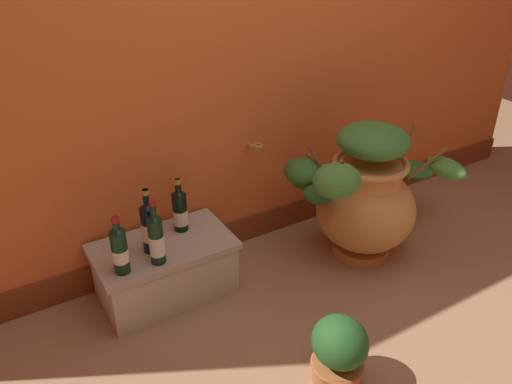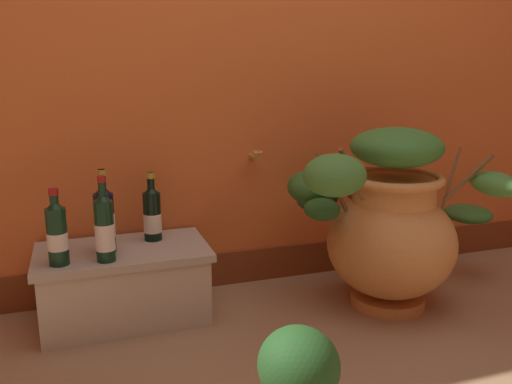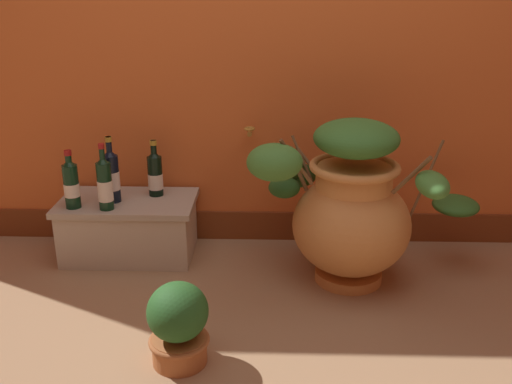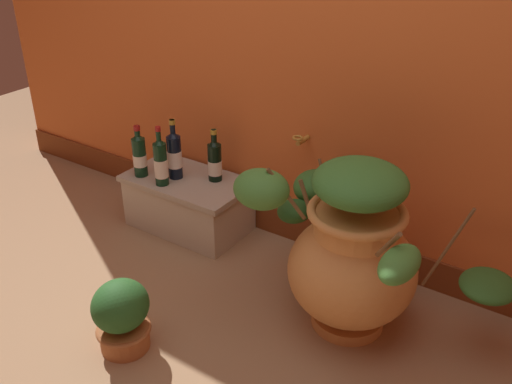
{
  "view_description": "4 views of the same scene",
  "coord_description": "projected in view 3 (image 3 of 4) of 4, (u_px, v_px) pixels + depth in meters",
  "views": [
    {
      "loc": [
        -1.32,
        -1.16,
        1.78
      ],
      "look_at": [
        -0.09,
        0.86,
        0.46
      ],
      "focal_mm": 36.77,
      "sensor_mm": 36.0,
      "label": 1
    },
    {
      "loc": [
        -0.76,
        -1.22,
        1.01
      ],
      "look_at": [
        -0.05,
        0.86,
        0.5
      ],
      "focal_mm": 37.27,
      "sensor_mm": 36.0,
      "label": 2
    },
    {
      "loc": [
        0.12,
        -1.86,
        1.37
      ],
      "look_at": [
        0.04,
        0.75,
        0.4
      ],
      "focal_mm": 41.21,
      "sensor_mm": 36.0,
      "label": 3
    },
    {
      "loc": [
        1.26,
        -1.23,
        1.73
      ],
      "look_at": [
        -0.05,
        0.71,
        0.47
      ],
      "focal_mm": 40.65,
      "sensor_mm": 36.0,
      "label": 4
    }
  ],
  "objects": [
    {
      "name": "wine_bottle_left",
      "position": [
        155.0,
        173.0,
        2.99
      ],
      "size": [
        0.08,
        0.08,
        0.29
      ],
      "color": "black",
      "rests_on": "stone_ledge"
    },
    {
      "name": "wine_bottle_back",
      "position": [
        71.0,
        183.0,
        2.82
      ],
      "size": [
        0.08,
        0.08,
        0.29
      ],
      "color": "black",
      "rests_on": "stone_ledge"
    },
    {
      "name": "wine_bottle_middle",
      "position": [
        105.0,
        183.0,
        2.8
      ],
      "size": [
        0.07,
        0.07,
        0.33
      ],
      "color": "black",
      "rests_on": "stone_ledge"
    },
    {
      "name": "wine_bottle_right",
      "position": [
        111.0,
        175.0,
        2.9
      ],
      "size": [
        0.08,
        0.08,
        0.33
      ],
      "color": "black",
      "rests_on": "stone_ledge"
    },
    {
      "name": "terracotta_urn",
      "position": [
        349.0,
        206.0,
        2.68
      ],
      "size": [
        1.1,
        0.68,
        0.78
      ],
      "color": "#D68E4C",
      "rests_on": "ground_plane"
    },
    {
      "name": "stone_ledge",
      "position": [
        129.0,
        225.0,
        3.01
      ],
      "size": [
        0.68,
        0.4,
        0.3
      ],
      "color": "beige",
      "rests_on": "ground_plane"
    },
    {
      "name": "potted_shrub",
      "position": [
        178.0,
        323.0,
        2.16
      ],
      "size": [
        0.23,
        0.24,
        0.32
      ],
      "color": "#B26638",
      "rests_on": "ground_plane"
    },
    {
      "name": "ground_plane",
      "position": [
        240.0,
        361.0,
        2.22
      ],
      "size": [
        7.0,
        7.0,
        0.0
      ],
      "primitive_type": "plane",
      "color": "#9E7A56"
    }
  ]
}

